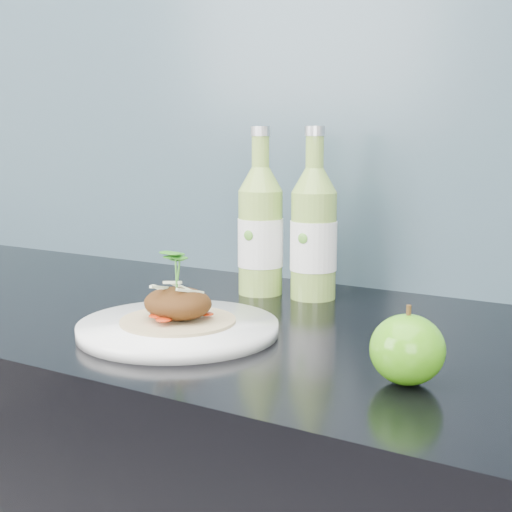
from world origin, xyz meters
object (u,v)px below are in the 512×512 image
Objects in this scene: cider_bottle_left at (260,231)px; cider_bottle_right at (314,234)px; green_apple at (407,350)px; dinner_plate at (178,328)px.

cider_bottle_left is 0.09m from cider_bottle_right.
cider_bottle_left is (-0.35, 0.29, 0.06)m from green_apple.
green_apple is 0.36× the size of cider_bottle_left.
dinner_plate is 0.32m from green_apple.
dinner_plate is 1.02× the size of cider_bottle_right.
green_apple is at bearing -42.76° from cider_bottle_right.
cider_bottle_right is at bearing 17.65° from cider_bottle_left.
green_apple is at bearing -31.20° from cider_bottle_left.
green_apple is 0.46m from cider_bottle_left.
green_apple reaches higher than dinner_plate.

